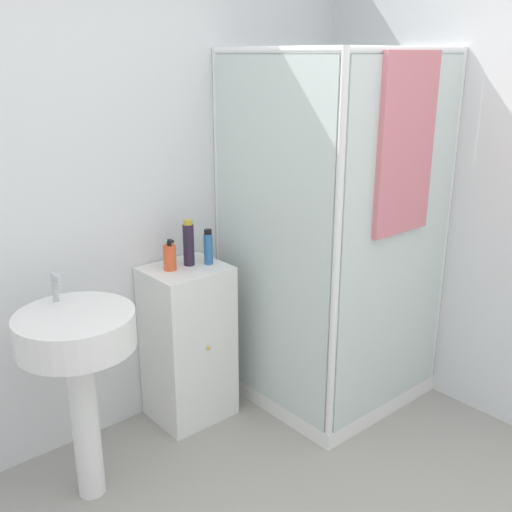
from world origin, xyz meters
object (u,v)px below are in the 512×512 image
at_px(soap_dispenser, 170,257).
at_px(shampoo_bottle_blue, 208,247).
at_px(sink, 78,352).
at_px(shampoo_bottle_tall_black, 189,243).

bearing_deg(soap_dispenser, shampoo_bottle_blue, -14.96).
bearing_deg(shampoo_bottle_blue, sink, -166.62).
bearing_deg(shampoo_bottle_tall_black, shampoo_bottle_blue, -31.59).
xyz_separation_m(sink, shampoo_bottle_tall_black, (0.74, 0.25, 0.26)).
height_order(sink, shampoo_bottle_blue, shampoo_bottle_blue).
bearing_deg(soap_dispenser, shampoo_bottle_tall_black, -0.61).
relative_size(sink, shampoo_bottle_blue, 5.47).
relative_size(soap_dispenser, shampoo_bottle_blue, 0.87).
relative_size(shampoo_bottle_tall_black, shampoo_bottle_blue, 1.29).
bearing_deg(shampoo_bottle_blue, shampoo_bottle_tall_black, 148.41).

